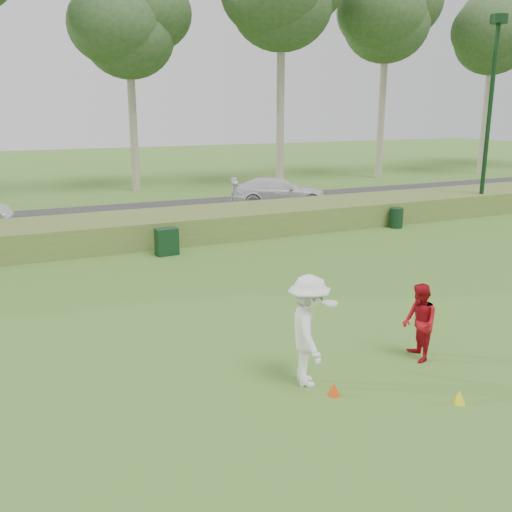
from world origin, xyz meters
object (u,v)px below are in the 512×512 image
cone_orange (334,389)px  utility_cabinet (167,242)px  player_red (420,322)px  car_right (279,192)px  lamp_post (493,81)px  player_white (309,331)px  cone_yellow (459,397)px  trash_bin (396,218)px

cone_orange → utility_cabinet: (0.08, 10.02, 0.32)m
player_red → utility_cabinet: (-2.08, 9.48, -0.30)m
player_red → cone_orange: 2.31m
utility_cabinet → car_right: bearing=38.6°
cone_orange → utility_cabinet: 10.02m
lamp_post → car_right: (-7.14, 5.39, -4.88)m
car_right → cone_orange: bearing=176.6°
player_red → lamp_post: bearing=148.4°
lamp_post → cone_orange: lamp_post is taller
player_white → player_red: size_ratio=1.31×
player_white → utility_cabinet: size_ratio=2.22×
cone_orange → utility_cabinet: utility_cabinet is taller
utility_cabinet → car_right: (7.31, 6.57, 0.28)m
player_white → cone_orange: 1.02m
lamp_post → car_right: size_ratio=1.82×
cone_yellow → car_right: (5.71, 17.64, 0.60)m
cone_yellow → lamp_post: bearing=43.6°
trash_bin → car_right: 6.50m
lamp_post → player_white: size_ratio=4.29×
player_red → utility_cabinet: player_red is taller
utility_cabinet → trash_bin: utility_cabinet is taller
player_red → utility_cabinet: bearing=-149.9°
player_white → cone_yellow: 2.59m
player_red → trash_bin: 12.22m
cone_orange → car_right: (7.38, 16.58, 0.60)m
cone_orange → car_right: car_right is taller
lamp_post → utility_cabinet: (-14.45, -1.17, -5.16)m
lamp_post → trash_bin: 7.37m
trash_bin → cone_yellow: bearing=-123.9°
player_white → trash_bin: player_white is taller
utility_cabinet → cone_yellow: bearing=-85.2°
cone_yellow → player_red: bearing=72.8°
player_white → cone_yellow: player_white is taller
player_red → cone_yellow: size_ratio=6.46×
player_white → cone_orange: player_white is taller
cone_yellow → utility_cabinet: 11.19m
lamp_post → player_red: size_ratio=5.62×
lamp_post → player_white: lamp_post is taller
player_white → cone_orange: (0.18, -0.56, -0.84)m
cone_orange → player_red: bearing=13.9°
trash_bin → lamp_post: bearing=8.7°
player_red → cone_orange: player_red is taller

